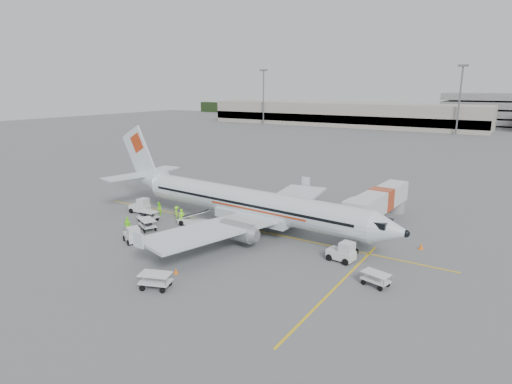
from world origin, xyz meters
TOP-DOWN VIEW (x-y plane):
  - ground at (0.00, 0.00)m, footprint 360.00×360.00m
  - stripe_lead at (0.00, 0.00)m, footprint 44.00×0.20m
  - stripe_cross at (14.00, -8.00)m, footprint 0.20×20.00m
  - terminal_west at (-40.00, 130.00)m, footprint 110.00×22.00m
  - treeline at (0.00, 175.00)m, footprint 300.00×3.00m
  - mast_west at (-70.00, 118.00)m, footprint 3.20×1.20m
  - mast_center at (5.00, 118.00)m, footprint 3.20×1.20m
  - aircraft at (0.34, 0.02)m, footprint 39.16×31.63m
  - jet_bridge at (12.14, 9.46)m, footprint 4.12×16.17m
  - belt_loader at (-5.64, -2.32)m, footprint 4.91×2.38m
  - tug_fore at (12.33, -2.94)m, footprint 2.60×1.70m
  - tug_mid at (-7.49, -9.80)m, footprint 2.55×2.11m
  - tug_aft at (-14.83, -2.00)m, footprint 2.60×1.73m
  - cart_loaded_a at (-11.30, -3.98)m, footprint 2.44×1.52m
  - cart_loaded_b at (-8.98, -6.33)m, footprint 2.78×2.30m
  - cart_empty_a at (2.08, -16.01)m, footprint 2.80×2.20m
  - cart_empty_b at (16.56, -6.26)m, footprint 2.40×1.76m
  - cone_nose at (17.91, 3.92)m, footprint 0.42×0.42m
  - cone_port at (1.57, 11.12)m, footprint 0.40×0.40m
  - cone_stbd at (1.55, -13.14)m, footprint 0.34×0.34m
  - crew_a at (-7.04, -2.84)m, footprint 0.81×0.78m
  - crew_b at (-11.98, -1.50)m, footprint 0.97×1.01m
  - crew_c at (-9.04, -1.50)m, footprint 1.13×1.15m
  - crew_d at (-9.71, -8.42)m, footprint 1.16×0.54m

SIDE VIEW (x-z plane):
  - ground at x=0.00m, z-range 0.00..0.00m
  - stripe_lead at x=0.00m, z-range 0.00..0.01m
  - stripe_cross at x=14.00m, z-range 0.00..0.01m
  - cone_stbd at x=1.55m, z-range 0.00..0.55m
  - cone_port at x=1.57m, z-range 0.00..0.65m
  - cone_nose at x=17.91m, z-range 0.00..0.68m
  - cart_empty_b at x=16.56m, z-range 0.00..1.12m
  - cart_loaded_a at x=-11.30m, z-range 0.00..1.24m
  - cart_loaded_b at x=-8.98m, z-range 0.00..1.25m
  - cart_empty_a at x=2.08m, z-range 0.00..1.28m
  - crew_c at x=-9.04m, z-range 0.00..1.58m
  - crew_b at x=-11.98m, z-range 0.00..1.65m
  - tug_mid at x=-7.49m, z-range 0.00..1.72m
  - crew_a at x=-7.04m, z-range 0.00..1.86m
  - tug_aft at x=-14.83m, z-range 0.00..1.87m
  - tug_fore at x=12.33m, z-range 0.00..1.89m
  - crew_d at x=-9.71m, z-range 0.00..1.93m
  - belt_loader at x=-5.64m, z-range 0.00..2.55m
  - jet_bridge at x=12.14m, z-range 0.00..4.20m
  - treeline at x=0.00m, z-range 0.00..6.00m
  - terminal_west at x=-40.00m, z-range 0.00..9.00m
  - aircraft at x=0.34m, z-range 0.00..10.29m
  - mast_west at x=-70.00m, z-range 0.00..22.00m
  - mast_center at x=5.00m, z-range 0.00..22.00m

